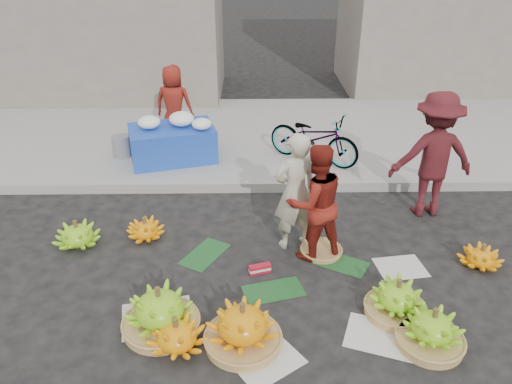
{
  "coord_description": "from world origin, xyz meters",
  "views": [
    {
      "loc": [
        -0.36,
        -4.48,
        3.5
      ],
      "look_at": [
        -0.28,
        0.79,
        0.7
      ],
      "focal_mm": 35.0,
      "sensor_mm": 36.0,
      "label": 1
    }
  ],
  "objects_px": {
    "banana_bunch_0": "(160,311)",
    "bicycle": "(314,137)",
    "flower_table": "(173,141)",
    "banana_bunch_4": "(397,299)",
    "vendor_cream": "(295,192)"
  },
  "relations": [
    {
      "from": "banana_bunch_4",
      "to": "vendor_cream",
      "type": "distance_m",
      "value": 1.68
    },
    {
      "from": "bicycle",
      "to": "banana_bunch_4",
      "type": "bearing_deg",
      "value": -140.23
    },
    {
      "from": "banana_bunch_4",
      "to": "vendor_cream",
      "type": "relative_size",
      "value": 0.41
    },
    {
      "from": "banana_bunch_0",
      "to": "flower_table",
      "type": "relative_size",
      "value": 0.57
    },
    {
      "from": "banana_bunch_0",
      "to": "flower_table",
      "type": "height_order",
      "value": "flower_table"
    },
    {
      "from": "flower_table",
      "to": "vendor_cream",
      "type": "bearing_deg",
      "value": -68.69
    },
    {
      "from": "banana_bunch_0",
      "to": "banana_bunch_4",
      "type": "bearing_deg",
      "value": 4.22
    },
    {
      "from": "flower_table",
      "to": "banana_bunch_4",
      "type": "bearing_deg",
      "value": -68.85
    },
    {
      "from": "banana_bunch_4",
      "to": "bicycle",
      "type": "height_order",
      "value": "bicycle"
    },
    {
      "from": "banana_bunch_4",
      "to": "vendor_cream",
      "type": "bearing_deg",
      "value": 126.4
    },
    {
      "from": "flower_table",
      "to": "bicycle",
      "type": "relative_size",
      "value": 0.97
    },
    {
      "from": "vendor_cream",
      "to": "flower_table",
      "type": "distance_m",
      "value": 2.97
    },
    {
      "from": "banana_bunch_0",
      "to": "bicycle",
      "type": "distance_m",
      "value": 4.19
    },
    {
      "from": "banana_bunch_0",
      "to": "bicycle",
      "type": "relative_size",
      "value": 0.56
    },
    {
      "from": "vendor_cream",
      "to": "banana_bunch_0",
      "type": "bearing_deg",
      "value": 26.97
    }
  ]
}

